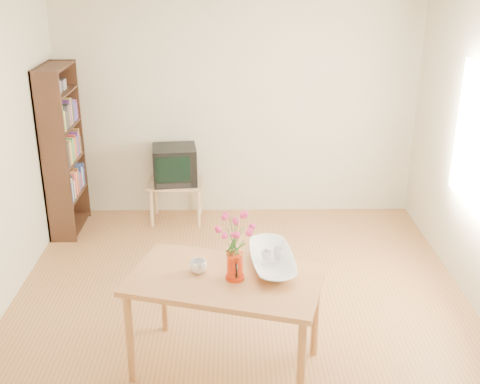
{
  "coord_description": "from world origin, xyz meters",
  "views": [
    {
      "loc": [
        -0.06,
        -4.32,
        2.84
      ],
      "look_at": [
        0.0,
        0.3,
        1.0
      ],
      "focal_mm": 45.0,
      "sensor_mm": 36.0,
      "label": 1
    }
  ],
  "objects_px": {
    "television": "(175,164)",
    "pitcher": "(235,267)",
    "bowl": "(272,237)",
    "table": "(225,288)",
    "mug": "(198,267)"
  },
  "relations": [
    {
      "from": "television",
      "to": "pitcher",
      "type": "bearing_deg",
      "value": -83.13
    },
    {
      "from": "pitcher",
      "to": "bowl",
      "type": "distance_m",
      "value": 0.36
    },
    {
      "from": "table",
      "to": "pitcher",
      "type": "xyz_separation_m",
      "value": [
        0.07,
        -0.02,
        0.18
      ]
    },
    {
      "from": "mug",
      "to": "television",
      "type": "height_order",
      "value": "television"
    },
    {
      "from": "table",
      "to": "bowl",
      "type": "relative_size",
      "value": 3.2
    },
    {
      "from": "table",
      "to": "television",
      "type": "relative_size",
      "value": 2.85
    },
    {
      "from": "table",
      "to": "pitcher",
      "type": "bearing_deg",
      "value": 0.42
    },
    {
      "from": "television",
      "to": "mug",
      "type": "bearing_deg",
      "value": -88.11
    },
    {
      "from": "mug",
      "to": "television",
      "type": "relative_size",
      "value": 0.23
    },
    {
      "from": "bowl",
      "to": "television",
      "type": "height_order",
      "value": "bowl"
    },
    {
      "from": "table",
      "to": "pitcher",
      "type": "distance_m",
      "value": 0.19
    },
    {
      "from": "bowl",
      "to": "television",
      "type": "relative_size",
      "value": 0.89
    },
    {
      "from": "table",
      "to": "mug",
      "type": "distance_m",
      "value": 0.24
    },
    {
      "from": "bowl",
      "to": "mug",
      "type": "bearing_deg",
      "value": -167.87
    },
    {
      "from": "pitcher",
      "to": "bowl",
      "type": "height_order",
      "value": "bowl"
    }
  ]
}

